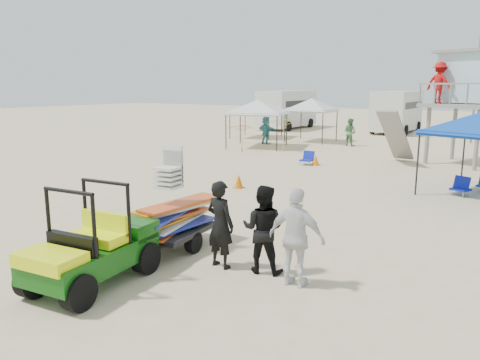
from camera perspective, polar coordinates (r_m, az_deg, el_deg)
The scene contains 20 objects.
ground at distance 10.26m, azimuth -11.67°, elevation -9.64°, with size 140.00×140.00×0.00m, color beige.
utility_cart at distance 9.07m, azimuth -17.98°, elevation -6.97°, with size 1.47×2.57×1.87m.
surf_trailer at distance 10.62m, azimuth -8.18°, elevation -3.98°, with size 1.41×2.34×2.08m.
man_left at distance 9.47m, azimuth -2.42°, elevation -5.43°, with size 0.66×0.43×1.80m, color black.
man_mid at distance 9.24m, azimuth 2.82°, elevation -5.99°, with size 0.86×0.67×1.76m, color black.
man_right at distance 8.64m, azimuth 6.91°, elevation -7.00°, with size 1.08×0.45×1.85m, color silver.
lifeguard_tower at distance 24.45m, azimuth 26.01°, elevation 10.69°, with size 4.13×4.13×5.14m.
canopy_white_a at distance 28.42m, azimuth 2.15°, elevation 9.46°, with size 3.98×3.98×3.25m.
canopy_white_b at distance 33.82m, azimuth 2.01°, elevation 9.31°, with size 3.56×3.56×2.98m.
canopy_white_c at distance 31.62m, azimuth 8.76°, elevation 9.56°, with size 2.87×2.87×3.27m.
umbrella_a at distance 26.27m, azimuth 0.17°, elevation 5.13°, with size 1.72×1.75×1.57m, color red.
umbrella_b at distance 26.32m, azimuth 5.36°, elevation 5.50°, with size 2.12×2.17×1.95m, color yellow.
cone_near at distance 16.96m, azimuth -0.16°, elevation -0.16°, with size 0.34×0.34×0.50m, color #D66606.
cone_far at distance 22.17m, azimuth 9.20°, elevation 2.43°, with size 0.34×0.34×0.50m, color orange.
beach_chair_a at distance 22.31m, azimuth 8.23°, elevation 2.67°, with size 0.54×0.58×0.64m.
beach_chair_c at distance 17.53m, azimuth 25.35°, elevation -0.68°, with size 0.69×0.76×0.64m.
rv_far_left at distance 41.33m, azimuth 5.77°, elevation 8.75°, with size 2.64×6.80×3.25m.
rv_mid_left at distance 39.54m, azimuth 18.59°, elevation 8.11°, with size 2.65×6.50×3.25m.
light_pole_left at distance 33.99m, azimuth 26.88°, elevation 10.77°, with size 0.14×0.14×8.00m, color slate.
distant_beachgoers at distance 28.26m, azimuth 17.32°, elevation 5.22°, with size 21.49×17.25×1.86m.
Camera 1 is at (6.79, -6.77, 3.63)m, focal length 35.00 mm.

